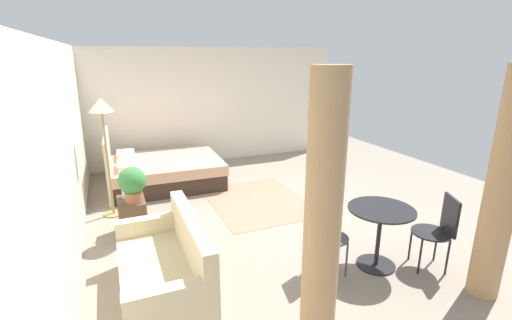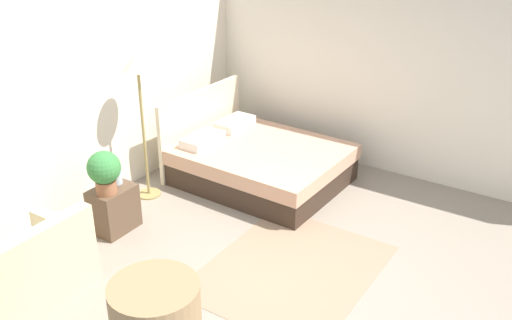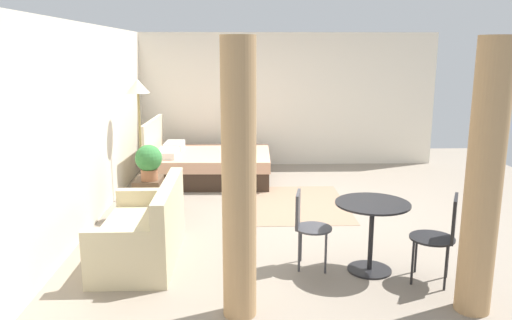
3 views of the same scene
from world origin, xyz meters
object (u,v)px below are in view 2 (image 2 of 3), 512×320
nightstand (114,209)px  vase (116,177)px  bed (257,161)px  potted_plant (104,170)px  floor_lamp (138,76)px  couch (6,285)px

nightstand → vase: vase is taller
bed → potted_plant: bearing=161.9°
vase → potted_plant: bearing=-161.1°
floor_lamp → couch: bearing=-168.9°
potted_plant → floor_lamp: (0.91, 0.28, 0.76)m
potted_plant → floor_lamp: 1.22m
bed → vase: bearing=157.8°
couch → potted_plant: size_ratio=3.20×
bed → couch: bearing=172.1°
couch → nightstand: bearing=8.0°
nightstand → floor_lamp: bearing=16.7°
nightstand → bed: bearing=-20.0°
bed → potted_plant: size_ratio=4.32×
nightstand → potted_plant: potted_plant is taller
couch → vase: size_ratio=10.23×
potted_plant → floor_lamp: size_ratio=0.27×
bed → floor_lamp: size_ratio=1.15×
nightstand → potted_plant: (-0.10, -0.04, 0.54)m
bed → couch: 3.47m
bed → vase: 1.96m
bed → couch: size_ratio=1.35×
couch → potted_plant: bearing=7.1°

